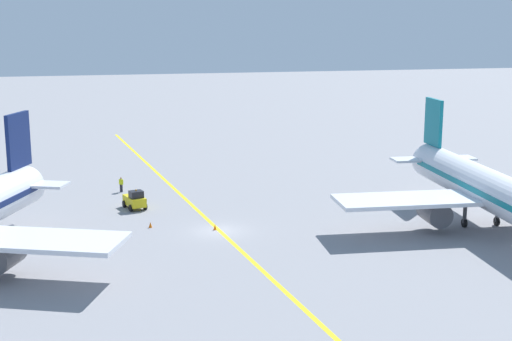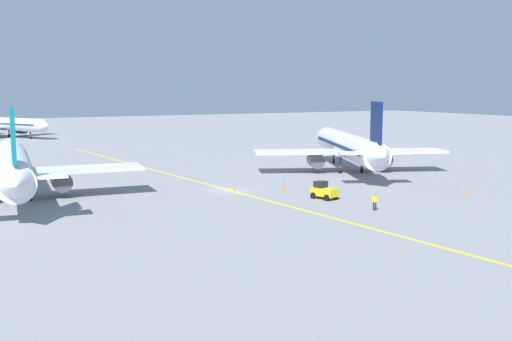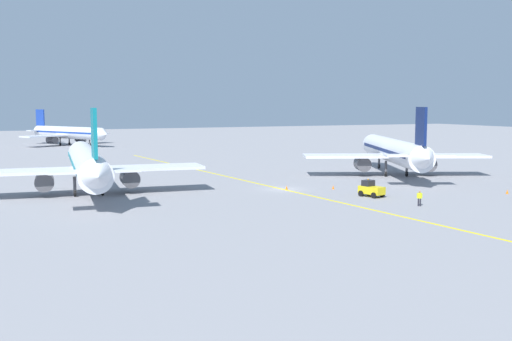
{
  "view_description": "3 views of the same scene",
  "coord_description": "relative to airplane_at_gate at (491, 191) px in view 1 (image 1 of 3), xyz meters",
  "views": [
    {
      "loc": [
        11.99,
        61.07,
        18.6
      ],
      "look_at": [
        -4.31,
        -3.57,
        4.67
      ],
      "focal_mm": 50.0,
      "sensor_mm": 36.0,
      "label": 1
    },
    {
      "loc": [
        -30.79,
        -64.11,
        12.14
      ],
      "look_at": [
        2.6,
        -1.7,
        2.47
      ],
      "focal_mm": 42.0,
      "sensor_mm": 36.0,
      "label": 2
    },
    {
      "loc": [
        -34.51,
        -68.52,
        10.94
      ],
      "look_at": [
        -3.26,
        1.2,
        2.48
      ],
      "focal_mm": 42.0,
      "sensor_mm": 36.0,
      "label": 3
    }
  ],
  "objects": [
    {
      "name": "apron_yellow_centreline",
      "position": [
        23.63,
        -6.02,
        -3.71
      ],
      "size": [
        12.23,
        119.45,
        0.01
      ],
      "primitive_type": "cube",
      "rotation": [
        0.0,
        0.0,
        0.1
      ],
      "color": "yellow",
      "rests_on": "ground"
    },
    {
      "name": "traffic_cone_mid_apron",
      "position": [
        23.97,
        -6.46,
        -3.43
      ],
      "size": [
        0.32,
        0.32,
        0.55
      ],
      "primitive_type": "cone",
      "color": "orange",
      "rests_on": "ground"
    },
    {
      "name": "baggage_tug_white",
      "position": [
        30.43,
        -15.87,
        -2.81
      ],
      "size": [
        2.39,
        3.29,
        2.11
      ],
      "color": "gold",
      "rests_on": "ground"
    },
    {
      "name": "traffic_cone_by_wingtip",
      "position": [
        29.62,
        -8.65,
        -3.43
      ],
      "size": [
        0.32,
        0.32,
        0.55
      ],
      "primitive_type": "cone",
      "color": "orange",
      "rests_on": "ground"
    },
    {
      "name": "ground_crew_worker",
      "position": [
        31.31,
        -23.59,
        -2.8
      ],
      "size": [
        0.46,
        0.42,
        1.68
      ],
      "color": "#23232D",
      "rests_on": "ground"
    },
    {
      "name": "airplane_at_gate",
      "position": [
        0.0,
        0.0,
        0.0
      ],
      "size": [
        28.35,
        35.55,
        10.6
      ],
      "color": "silver",
      "rests_on": "ground"
    },
    {
      "name": "ground_plane",
      "position": [
        23.63,
        -6.02,
        -3.71
      ],
      "size": [
        400.0,
        400.0,
        0.0
      ],
      "primitive_type": "plane",
      "color": "gray"
    }
  ]
}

